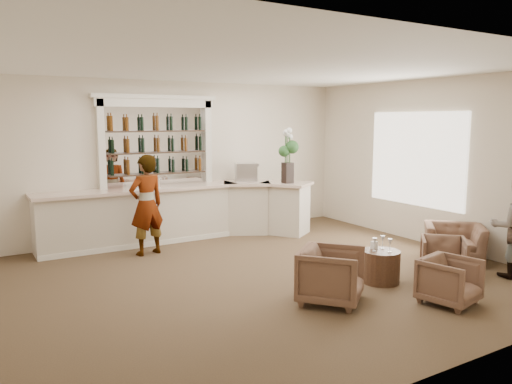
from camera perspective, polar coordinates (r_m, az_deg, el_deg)
ground at (r=8.11m, az=0.97°, el=-9.66°), size 8.00×8.00×0.00m
room_shell at (r=8.41m, az=-0.63°, el=7.20°), size 8.04×7.02×3.32m
bar_counter at (r=10.49m, az=-8.50°, el=-2.38°), size 5.72×1.80×1.14m
back_bar_alcove at (r=10.59m, az=-11.22°, el=5.60°), size 2.64×0.25×3.00m
cocktail_table at (r=8.01m, az=14.08°, el=-8.26°), size 0.58×0.58×0.50m
sommelier at (r=9.43m, az=-12.41°, el=-1.46°), size 0.76×0.57×1.87m
armchair_left at (r=7.00m, az=8.59°, el=-9.40°), size 1.17×1.17×0.76m
armchair_center at (r=7.37m, az=21.26°, el=-9.47°), size 0.82×0.84×0.64m
armchair_right at (r=8.59m, az=20.63°, el=-6.96°), size 0.97×0.97×0.63m
armchair_far at (r=9.60m, az=21.69°, el=-5.40°), size 1.32×1.32×0.65m
espresso_machine at (r=11.09m, az=-1.17°, el=2.29°), size 0.57×0.53×0.40m
flower_vase at (r=10.73m, az=3.65°, el=4.54°), size 0.31×0.31×1.17m
wine_glass_bar_left at (r=10.15m, az=-11.01°, el=1.03°), size 0.07×0.07×0.21m
wine_glass_bar_right at (r=10.16m, az=-13.49°, el=0.96°), size 0.07×0.07×0.21m
wine_glass_tbl_a at (r=7.86m, az=13.40°, el=-5.88°), size 0.07×0.07×0.21m
wine_glass_tbl_b at (r=8.05m, az=14.27°, el=-5.58°), size 0.07×0.07×0.21m
wine_glass_tbl_c at (r=7.86m, az=15.05°, el=-5.93°), size 0.07×0.07×0.21m
napkin_holder at (r=8.01m, az=13.35°, el=-5.93°), size 0.08×0.08×0.12m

